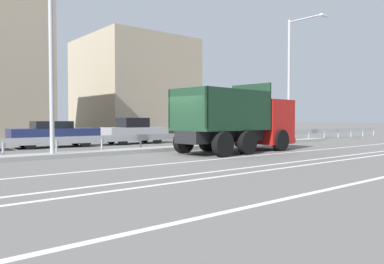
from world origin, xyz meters
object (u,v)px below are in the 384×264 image
at_px(street_lamp_1, 52,39).
at_px(parked_car_6, 246,130).
at_px(dump_truck, 247,125).
at_px(parked_car_3, 54,134).
at_px(median_road_sign, 269,123).
at_px(street_lamp_2, 292,73).
at_px(parked_car_4, 134,131).
at_px(parked_car_5, 197,130).

xyz_separation_m(street_lamp_1, parked_car_6, (17.82, 6.11, -3.98)).
distance_m(dump_truck, parked_car_3, 10.55).
bearing_deg(street_lamp_1, median_road_sign, 1.19).
distance_m(street_lamp_2, parked_car_4, 10.85).
bearing_deg(street_lamp_1, dump_truck, -15.63).
bearing_deg(parked_car_5, dump_truck, 153.46).
height_order(dump_truck, street_lamp_1, street_lamp_1).
xyz_separation_m(street_lamp_2, parked_car_6, (2.44, 6.18, -3.86)).
bearing_deg(median_road_sign, parked_car_4, 139.59).
relative_size(dump_truck, street_lamp_2, 0.84).
bearing_deg(median_road_sign, street_lamp_2, -10.51).
height_order(street_lamp_1, parked_car_4, street_lamp_1).
distance_m(parked_car_3, parked_car_5, 10.27).
distance_m(street_lamp_1, parked_car_6, 19.26).
height_order(street_lamp_2, parked_car_3, street_lamp_2).
xyz_separation_m(dump_truck, parked_car_3, (-6.45, 8.33, -0.52)).
xyz_separation_m(street_lamp_1, parked_car_3, (2.08, 5.95, -3.90)).
bearing_deg(parked_car_5, street_lamp_1, 113.73).
height_order(street_lamp_2, parked_car_4, street_lamp_2).
distance_m(median_road_sign, street_lamp_1, 13.90).
height_order(street_lamp_1, parked_car_6, street_lamp_1).
relative_size(street_lamp_1, parked_car_5, 2.15).
bearing_deg(street_lamp_2, median_road_sign, 169.49).
xyz_separation_m(street_lamp_2, parked_car_5, (-3.03, 5.97, -3.76)).
bearing_deg(dump_truck, street_lamp_1, -109.88).
relative_size(median_road_sign, parked_car_5, 0.65).
relative_size(dump_truck, parked_car_4, 1.70).
height_order(median_road_sign, parked_car_6, median_road_sign).
bearing_deg(parked_car_6, street_lamp_1, -71.03).
height_order(median_road_sign, parked_car_4, median_road_sign).
height_order(parked_car_5, parked_car_6, parked_car_5).
relative_size(street_lamp_1, parked_car_4, 2.10).
bearing_deg(parked_car_4, dump_truck, 13.11).
height_order(parked_car_4, parked_car_6, parked_car_4).
bearing_deg(street_lamp_1, parked_car_6, 18.93).
bearing_deg(street_lamp_2, parked_car_4, 144.96).
xyz_separation_m(parked_car_3, parked_car_6, (15.74, 0.17, -0.08)).
height_order(median_road_sign, parked_car_5, median_road_sign).
bearing_deg(parked_car_4, street_lamp_1, -47.86).
bearing_deg(dump_truck, street_lamp_2, 104.45).
bearing_deg(parked_car_6, street_lamp_2, -21.53).
xyz_separation_m(median_road_sign, parked_car_6, (4.32, 5.83, -0.66)).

